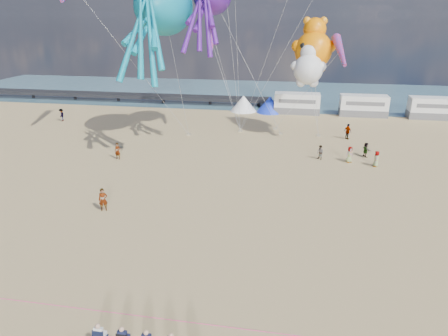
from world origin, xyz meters
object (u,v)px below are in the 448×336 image
motorhome_1 (363,106)px  tent_white (243,103)px  sandbag_d (275,129)px  kite_octopus_teal (164,7)px  kite_panda (308,69)px  sandbag_a (189,135)px  tent_blue (270,104)px  sandbag_e (240,131)px  kite_teddy_orange (313,50)px  beachgoer_4 (366,150)px  beachgoer_2 (62,115)px  standing_person (103,200)px  motorhome_0 (297,103)px  beachgoer_1 (320,153)px  windsock_mid (340,51)px  beachgoer_6 (376,159)px  beachgoer_5 (118,151)px  beachgoer_0 (350,155)px  motorhome_2 (433,108)px  sandbag_b (281,134)px  sandbag_c (318,136)px  windsock_right (211,41)px  beachgoer_3 (348,132)px

motorhome_1 → tent_white: 17.50m
sandbag_d → kite_octopus_teal: 19.97m
kite_octopus_teal → kite_panda: (15.24, 3.11, -6.43)m
sandbag_a → kite_octopus_teal: kite_octopus_teal is taller
tent_blue → sandbag_e: 11.95m
tent_white → tent_blue: same height
tent_white → kite_teddy_orange: kite_teddy_orange is taller
beachgoer_4 → sandbag_d: size_ratio=3.03×
sandbag_a → beachgoer_2: bearing=168.5°
tent_blue → standing_person: tent_blue is taller
motorhome_0 → beachgoer_2: 33.61m
beachgoer_1 → windsock_mid: 11.15m
standing_person → beachgoer_4: bearing=14.8°
beachgoer_1 → beachgoer_6: beachgoer_6 is taller
sandbag_a → sandbag_e: size_ratio=1.00×
beachgoer_1 → beachgoer_5: beachgoer_5 is taller
beachgoer_1 → beachgoer_5: 20.58m
sandbag_a → beachgoer_6: bearing=-19.4°
beachgoer_6 → kite_teddy_orange: (-6.38, 9.54, 9.24)m
beachgoer_0 → sandbag_a: beachgoer_0 is taller
motorhome_2 → tent_white: (-27.00, 0.00, -0.30)m
sandbag_a → sandbag_b: (11.06, 2.31, 0.00)m
sandbag_c → motorhome_1: bearing=60.2°
kite_teddy_orange → standing_person: bearing=-140.5°
kite_panda → windsock_right: size_ratio=1.18×
beachgoer_2 → kite_octopus_teal: kite_octopus_teal is taller
sandbag_c → kite_octopus_teal: size_ratio=0.04×
beachgoer_4 → tent_white: bearing=14.0°
motorhome_0 → kite_teddy_orange: bearing=-83.8°
motorhome_2 → kite_octopus_teal: kite_octopus_teal is taller
beachgoer_5 → sandbag_c: (20.57, 11.78, -0.75)m
tent_white → sandbag_e: 11.64m
beachgoer_5 → windsock_mid: (21.85, 9.00, 9.39)m
motorhome_2 → tent_white: bearing=180.0°
tent_blue → windsock_right: size_ratio=0.84×
sandbag_e → motorhome_0: bearing=59.0°
beachgoer_1 → windsock_mid: size_ratio=0.26×
sandbag_b → sandbag_e: (-5.06, 0.34, 0.00)m
beachgoer_4 → kite_teddy_orange: kite_teddy_orange is taller
sandbag_b → sandbag_d: same height
kite_octopus_teal → kite_teddy_orange: size_ratio=1.73×
sandbag_b → windsock_mid: bearing=-25.9°
beachgoer_2 → sandbag_b: bearing=77.0°
standing_person → kite_teddy_orange: (15.48, 22.79, 9.13)m
tent_white → beachgoer_1: size_ratio=2.67×
beachgoer_0 → windsock_right: (-15.65, 8.49, 10.14)m
beachgoer_1 → kite_panda: 10.06m
windsock_mid → beachgoer_3: bearing=40.6°
tent_blue → beachgoer_4: size_ratio=2.64×
beachgoer_1 → beachgoer_2: (-34.41, 10.04, 0.11)m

